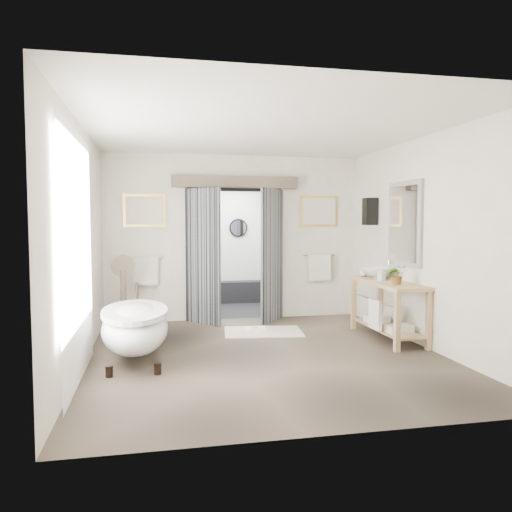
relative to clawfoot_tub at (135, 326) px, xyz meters
name	(u,v)px	position (x,y,z in m)	size (l,w,h in m)	color
ground_plane	(265,355)	(1.64, -0.07, -0.43)	(5.00, 5.00, 0.00)	brown
room_shell	(265,211)	(1.60, -0.19, 1.43)	(4.52, 5.02, 2.91)	beige
shower_room	(223,262)	(1.64, 3.92, 0.47)	(2.22, 2.01, 2.51)	black
back_wall_dressing	(236,231)	(1.64, 2.24, 1.13)	(3.82, 0.72, 2.52)	black
clawfoot_tub	(135,326)	(0.00, 0.00, 0.00)	(0.81, 1.80, 0.88)	black
vanity	(387,305)	(3.59, 0.45, 0.08)	(0.57, 1.60, 0.85)	tan
pedestal_mirror	(124,299)	(-0.24, 1.68, 0.09)	(0.36, 0.23, 1.22)	brown
rug	(263,332)	(1.90, 1.25, -0.42)	(1.20, 0.80, 0.01)	beige
slippers	(255,329)	(1.78, 1.28, -0.39)	(0.38, 0.27, 0.05)	white
basin	(377,273)	(3.62, 0.85, 0.51)	(0.51, 0.51, 0.17)	white
plant	(397,275)	(3.57, 0.10, 0.56)	(0.25, 0.21, 0.27)	gray
soap_bottle_a	(381,274)	(3.57, 0.60, 0.52)	(0.09, 0.09, 0.20)	gray
soap_bottle_b	(364,271)	(3.53, 1.15, 0.51)	(0.14, 0.14, 0.18)	gray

